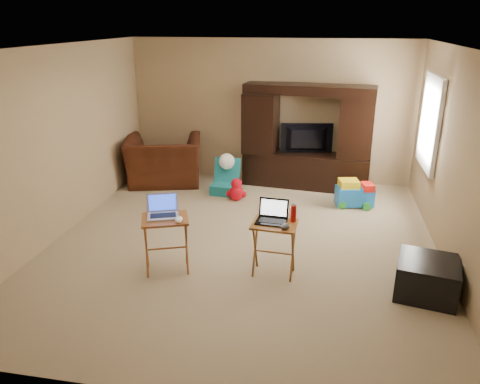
% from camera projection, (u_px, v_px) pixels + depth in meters
% --- Properties ---
extents(floor, '(5.50, 5.50, 0.00)m').
position_uv_depth(floor, '(243.00, 243.00, 6.22)').
color(floor, tan).
rests_on(floor, ground).
extents(ceiling, '(5.50, 5.50, 0.00)m').
position_uv_depth(ceiling, '(243.00, 47.00, 5.34)').
color(ceiling, silver).
rests_on(ceiling, ground).
extents(wall_back, '(5.00, 0.00, 5.00)m').
position_uv_depth(wall_back, '(270.00, 112.00, 8.31)').
color(wall_back, tan).
rests_on(wall_back, ground).
extents(wall_front, '(5.00, 0.00, 5.00)m').
position_uv_depth(wall_front, '(172.00, 257.00, 3.25)').
color(wall_front, tan).
rests_on(wall_front, ground).
extents(wall_left, '(0.00, 5.50, 5.50)m').
position_uv_depth(wall_left, '(58.00, 143.00, 6.21)').
color(wall_left, tan).
rests_on(wall_left, ground).
extents(wall_right, '(0.00, 5.50, 5.50)m').
position_uv_depth(wall_right, '(458.00, 163.00, 5.35)').
color(wall_right, tan).
rests_on(wall_right, ground).
extents(window_pane, '(0.00, 1.20, 1.20)m').
position_uv_depth(window_pane, '(431.00, 122.00, 6.73)').
color(window_pane, white).
rests_on(window_pane, ground).
extents(window_frame, '(0.06, 1.14, 1.34)m').
position_uv_depth(window_frame, '(430.00, 122.00, 6.73)').
color(window_frame, white).
rests_on(window_frame, ground).
extents(entertainment_center, '(2.22, 0.77, 1.78)m').
position_uv_depth(entertainment_center, '(307.00, 137.00, 8.04)').
color(entertainment_center, black).
rests_on(entertainment_center, floor).
extents(television, '(0.91, 0.27, 0.52)m').
position_uv_depth(television, '(307.00, 139.00, 8.05)').
color(television, black).
rests_on(television, entertainment_center).
extents(recliner, '(1.55, 1.43, 0.85)m').
position_uv_depth(recliner, '(164.00, 160.00, 8.36)').
color(recliner, '#431A0E').
rests_on(recliner, floor).
extents(child_rocker, '(0.48, 0.53, 0.59)m').
position_uv_depth(child_rocker, '(225.00, 177.00, 7.91)').
color(child_rocker, '#177780').
rests_on(child_rocker, floor).
extents(plush_toy, '(0.34, 0.29, 0.38)m').
position_uv_depth(plush_toy, '(236.00, 189.00, 7.63)').
color(plush_toy, red).
rests_on(plush_toy, floor).
extents(push_toy, '(0.66, 0.53, 0.44)m').
position_uv_depth(push_toy, '(355.00, 193.00, 7.39)').
color(push_toy, blue).
rests_on(push_toy, floor).
extents(ottoman, '(0.74, 0.74, 0.40)m').
position_uv_depth(ottoman, '(427.00, 278.00, 5.00)').
color(ottoman, black).
rests_on(ottoman, floor).
extents(tray_table_left, '(0.63, 0.57, 0.68)m').
position_uv_depth(tray_table_left, '(166.00, 245.00, 5.42)').
color(tray_table_left, '#A55028').
rests_on(tray_table_left, floor).
extents(tray_table_right, '(0.53, 0.43, 0.65)m').
position_uv_depth(tray_table_right, '(274.00, 249.00, 5.36)').
color(tray_table_right, '#925523').
rests_on(tray_table_right, floor).
extents(laptop_left, '(0.43, 0.39, 0.24)m').
position_uv_depth(laptop_left, '(163.00, 207.00, 5.30)').
color(laptop_left, '#AFAFB3').
rests_on(laptop_left, tray_table_left).
extents(laptop_right, '(0.36, 0.30, 0.24)m').
position_uv_depth(laptop_right, '(271.00, 212.00, 5.23)').
color(laptop_right, black).
rests_on(laptop_right, tray_table_right).
extents(mouse_left, '(0.10, 0.15, 0.06)m').
position_uv_depth(mouse_left, '(179.00, 220.00, 5.20)').
color(mouse_left, white).
rests_on(mouse_left, tray_table_left).
extents(mouse_right, '(0.12, 0.15, 0.05)m').
position_uv_depth(mouse_right, '(285.00, 226.00, 5.10)').
color(mouse_right, '#393A3E').
rests_on(mouse_right, tray_table_right).
extents(water_bottle, '(0.06, 0.06, 0.20)m').
position_uv_depth(water_bottle, '(293.00, 214.00, 5.25)').
color(water_bottle, red).
rests_on(water_bottle, tray_table_right).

